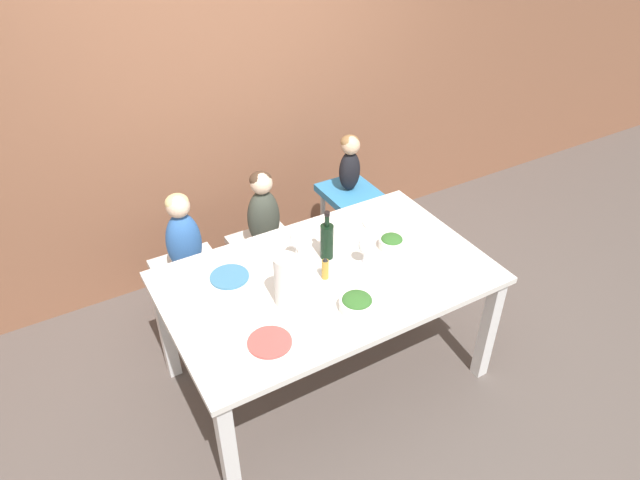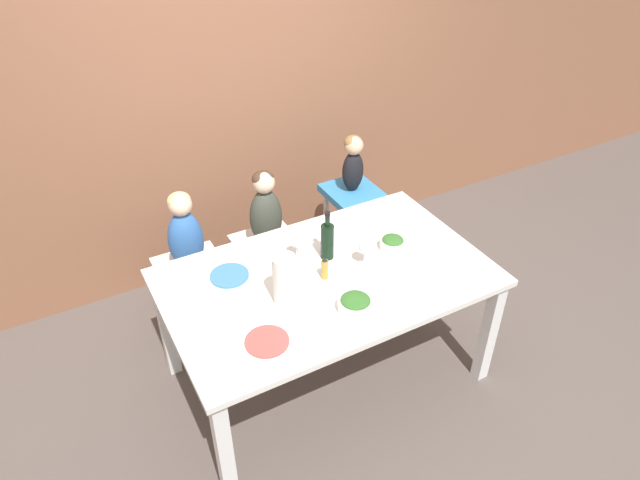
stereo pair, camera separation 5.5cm
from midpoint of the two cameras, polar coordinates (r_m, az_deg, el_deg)
name	(u,v)px [view 1 (the left image)]	position (r m, az deg, el deg)	size (l,w,h in m)	color
ground_plane	(326,372)	(3.54, 0.19, -13.03)	(14.00, 14.00, 0.00)	#564C47
wall_back	(219,85)	(3.81, -10.46, 14.97)	(10.00, 0.06, 2.70)	#8E5B42
dining_table	(327,288)	(3.07, 0.22, -4.79)	(1.71, 1.04, 0.75)	white
chair_far_left	(190,278)	(3.67, -13.29, -3.67)	(0.41, 0.43, 0.46)	silver
chair_far_center	(266,252)	(3.80, -5.83, -1.23)	(0.41, 0.43, 0.46)	silver
chair_right_highchair	(348,207)	(3.96, 2.45, 3.32)	(0.35, 0.36, 0.68)	silver
person_child_left	(182,234)	(3.48, -14.03, 0.61)	(0.21, 0.17, 0.53)	#3366B2
person_child_center	(263,210)	(3.61, -6.15, 3.03)	(0.21, 0.17, 0.53)	#3D4238
person_baby_right	(350,160)	(3.79, 2.58, 7.96)	(0.15, 0.13, 0.39)	black
wine_bottle	(327,240)	(3.07, 0.18, -0.01)	(0.07, 0.07, 0.29)	black
paper_towel_roll	(286,281)	(2.77, -4.00, -4.09)	(0.12, 0.12, 0.28)	white
wine_glass_near	(365,246)	(3.03, 3.98, -0.63)	(0.07, 0.07, 0.16)	white
wine_glass_far	(296,241)	(3.07, -2.94, -0.09)	(0.07, 0.07, 0.16)	white
salad_bowl_large	(357,303)	(2.79, 3.14, -6.31)	(0.17, 0.17, 0.08)	white
salad_bowl_small	(392,242)	(3.21, 6.69, -0.21)	(0.14, 0.14, 0.08)	white
dinner_plate_front_left	(270,342)	(2.66, -5.65, -10.14)	(0.21, 0.21, 0.01)	#D14C47
dinner_plate_back_left	(229,277)	(3.04, -9.55, -3.65)	(0.21, 0.21, 0.01)	teal
dinner_plate_back_right	(379,222)	(3.43, 5.50, 1.78)	(0.21, 0.21, 0.01)	silver
condiment_bottle_hot_sauce	(325,268)	(2.96, -0.01, -2.86)	(0.04, 0.04, 0.13)	#BC8E33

